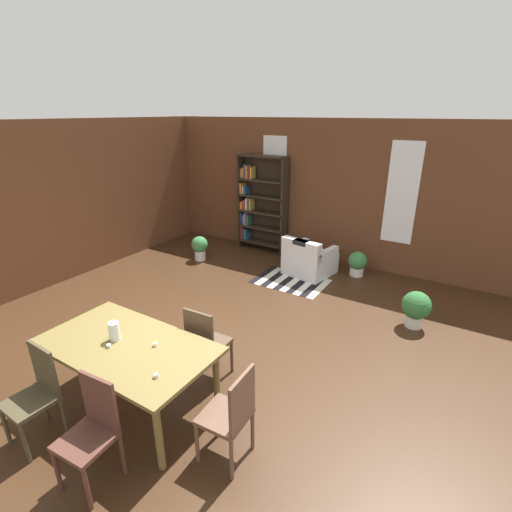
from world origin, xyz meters
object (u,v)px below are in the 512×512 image
Objects in this scene: potted_plant_by_shelf at (357,263)px; potted_plant_corner at (200,247)px; vase_on_table at (114,331)px; dining_chair_near_left at (36,392)px; dining_chair_far_right at (206,342)px; dining_table at (127,351)px; armchair_white at (309,260)px; dining_chair_head_right at (231,414)px; bookshelf_tall at (259,203)px; potted_plant_window at (416,307)px; dining_chair_near_right at (92,428)px.

potted_plant_by_shelf is 0.92× the size of potted_plant_corner.
dining_chair_near_left is (-0.25, -0.73, -0.34)m from vase_on_table.
dining_chair_near_left is 1.68m from dining_chair_far_right.
dining_table is 4.20m from armchair_white.
armchair_white is 0.92m from potted_plant_by_shelf.
dining_chair_head_right is (1.45, 0.00, -0.34)m from vase_on_table.
armchair_white is (0.31, 4.18, -0.58)m from vase_on_table.
dining_chair_near_left is 1.03× the size of armchair_white.
bookshelf_tall is at bearing 155.03° from armchair_white.
dining_chair_near_left is 4.95m from armchair_white.
dining_chair_near_left is 2.00× the size of potted_plant_by_shelf.
potted_plant_corner is at bearing 174.66° from potted_plant_window.
vase_on_table reaches higher than potted_plant_by_shelf.
dining_chair_far_right is at bearing 60.51° from dining_table.
armchair_white is at bearing -153.22° from potted_plant_by_shelf.
dining_chair_head_right is 1.00× the size of dining_chair_near_right.
dining_chair_far_right is 3.91m from potted_plant_by_shelf.
dining_chair_head_right is 1.73× the size of potted_plant_window.
vase_on_table reaches higher than dining_chair_near_left.
armchair_white is at bearing 105.33° from dining_chair_head_right.
potted_plant_corner is at bearing -162.78° from potted_plant_by_shelf.
bookshelf_tall is (-1.81, 5.63, 0.54)m from dining_chair_near_right.
dining_table reaches higher than potted_plant_by_shelf.
dining_chair_far_right is at bearing 51.80° from vase_on_table.
dining_chair_near_left is at bearing -123.83° from potted_plant_window.
dining_table is 0.87× the size of bookshelf_tall.
dining_chair_near_right is 5.05m from potted_plant_corner.
dining_chair_far_right is 3.85m from potted_plant_corner.
dining_chair_near_right is 5.94m from bookshelf_tall.
vase_on_table is 0.39× the size of potted_plant_corner.
dining_chair_near_right and dining_chair_far_right have the same top height.
potted_plant_corner is 0.94× the size of potted_plant_window.
potted_plant_window is at bearing 56.17° from dining_chair_near_left.
dining_chair_near_right is at bearing -86.94° from armchair_white.
potted_plant_corner is (-1.69, 4.37, -0.22)m from dining_chair_near_left.
vase_on_table is 0.21× the size of dining_chair_near_left.
bookshelf_tall reaches higher than armchair_white.
bookshelf_tall is 2.26× the size of armchair_white.
dining_table is 0.86m from dining_chair_near_left.
potted_plant_by_shelf is (2.37, -0.30, -0.80)m from bookshelf_tall.
potted_plant_by_shelf is 1.87m from potted_plant_window.
armchair_white is (0.55, 4.91, -0.23)m from dining_chair_near_left.
dining_chair_near_left is 1.00× the size of dining_chair_head_right.
potted_plant_window is (2.41, 3.23, -0.55)m from vase_on_table.
dining_chair_near_left is 1.00× the size of dining_chair_near_right.
potted_plant_corner is (-2.10, 3.64, -0.38)m from dining_table.
bookshelf_tall reaches higher than potted_plant_window.
potted_plant_window is at bearing 53.73° from dining_chair_far_right.
dining_chair_far_right is (0.82, 1.47, 0.00)m from dining_chair_near_left.
bookshelf_tall is at bearing 172.68° from potted_plant_by_shelf.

